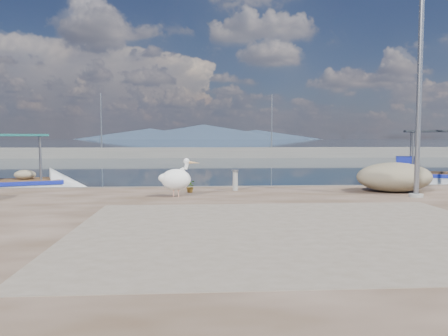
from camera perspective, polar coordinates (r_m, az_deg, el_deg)
ground at (r=11.96m, az=1.17°, el=-7.50°), size 1400.00×1400.00×0.00m
quay at (r=6.15m, az=6.06°, el=-16.34°), size 44.00×22.00×0.50m
quay_patch at (r=9.10m, az=9.13°, el=-7.98°), size 9.00×7.00×0.01m
breakwater at (r=51.72m, az=-2.55°, el=2.02°), size 120.00×2.20×7.50m
mountains at (r=661.74m, az=-3.19°, el=4.61°), size 370.00×280.00×22.00m
boat_left at (r=20.39m, az=-26.75°, el=-2.49°), size 6.45×4.00×2.95m
boat_right at (r=23.89m, az=26.57°, el=-1.55°), size 6.98×4.65×3.21m
pelican at (r=13.91m, az=-6.22°, el=-1.40°), size 1.26×0.60×1.23m
lamp_post at (r=15.14m, az=24.10°, el=9.01°), size 0.44×0.96×7.00m
bollard_near at (r=15.53m, az=1.48°, el=-1.47°), size 0.24×0.24×0.74m
potted_plant at (r=15.05m, az=-4.40°, el=-2.41°), size 0.43×0.39×0.42m
net_pile_c at (r=16.26m, az=21.36°, el=-1.12°), size 2.61×1.86×1.02m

